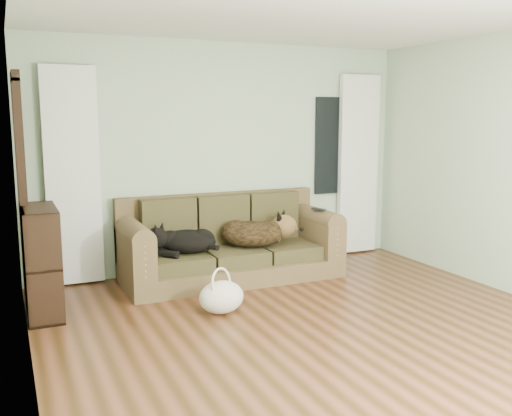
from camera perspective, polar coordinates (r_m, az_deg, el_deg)
name	(u,v)px	position (r m, az deg, el deg)	size (l,w,h in m)	color
floor	(337,340)	(4.72, 8.09, -12.93)	(5.00, 5.00, 0.00)	#3D240F
ceiling	(345,1)	(4.45, 8.89, 19.81)	(5.00, 5.00, 0.00)	white
wall_back	(224,157)	(6.64, -3.22, 5.12)	(4.50, 0.04, 2.60)	#A5BE9C
wall_left	(24,195)	(3.72, -22.23, 1.22)	(0.04, 5.00, 2.60)	#A5BE9C
curtain_left	(73,177)	(6.17, -17.86, 2.99)	(0.55, 0.08, 2.25)	white
curtain_right	(358,165)	(7.41, 10.16, 4.26)	(0.55, 0.08, 2.25)	white
window_pane	(333,146)	(7.25, 7.69, 6.19)	(0.50, 0.03, 1.20)	black
door_casing	(22,194)	(5.79, -22.33, 1.35)	(0.07, 0.60, 2.10)	black
sofa	(231,238)	(6.23, -2.47, -3.05)	(2.35, 1.02, 0.96)	brown
dog_black_lab	(184,241)	(6.02, -7.18, -3.27)	(0.59, 0.41, 0.25)	black
dog_shepherd	(255,233)	(6.28, -0.09, -2.56)	(0.71, 0.50, 0.31)	black
tv_remote	(319,209)	(6.46, 6.28, -0.12)	(0.04, 0.16, 0.02)	black
tote_bag	(221,296)	(5.22, -3.48, -8.80)	(0.41, 0.32, 0.30)	silver
bookshelf	(42,260)	(5.46, -20.65, -4.88)	(0.29, 0.78, 0.98)	black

